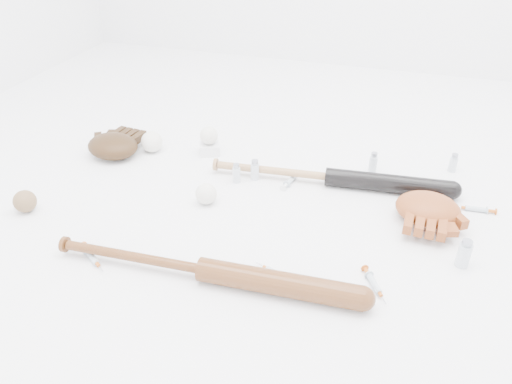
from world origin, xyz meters
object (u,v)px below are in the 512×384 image
(bat_wood, at_px, (203,269))
(bat_dark, at_px, (328,177))
(glove_dark, at_px, (113,146))
(pedestal, at_px, (210,148))

(bat_wood, bearing_deg, bat_dark, 65.74)
(glove_dark, bearing_deg, bat_dark, 8.36)
(bat_dark, distance_m, glove_dark, 0.81)
(bat_wood, relative_size, glove_dark, 3.76)
(bat_dark, distance_m, bat_wood, 0.61)
(bat_wood, relative_size, pedestal, 12.01)
(bat_dark, relative_size, bat_wood, 0.98)
(bat_wood, xyz_separation_m, pedestal, (-0.25, 0.65, -0.01))
(bat_dark, height_order, bat_wood, bat_wood)
(glove_dark, relative_size, pedestal, 3.19)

